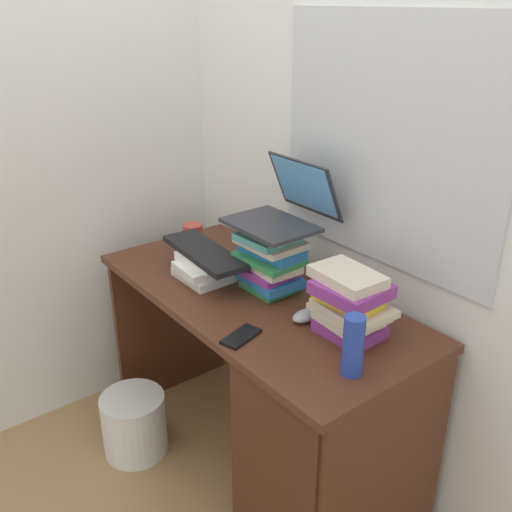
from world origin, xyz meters
name	(u,v)px	position (x,y,z in m)	size (l,w,h in m)	color
ground_plane	(256,459)	(0.00, 0.00, 0.00)	(6.00, 6.00, 0.00)	#9E7A4C
wall_back	(333,135)	(0.00, 0.35, 1.30)	(6.00, 0.06, 2.60)	white
wall_left	(135,112)	(-0.84, 0.00, 1.30)	(0.05, 6.00, 2.60)	silver
desk	(310,423)	(0.33, -0.02, 0.42)	(1.32, 0.60, 0.77)	#4C2819
book_stack_tall	(270,258)	(0.00, 0.06, 0.90)	(0.25, 0.20, 0.24)	#338C4C
book_stack_keyboard_riser	(204,268)	(-0.22, -0.08, 0.82)	(0.22, 0.19, 0.10)	white
book_stack_side	(350,303)	(0.39, 0.06, 0.88)	(0.25, 0.20, 0.22)	#8C338C
laptop	(285,208)	(0.00, 0.13, 1.07)	(0.31, 0.32, 0.22)	#2D2D33
keyboard	(204,252)	(-0.21, -0.08, 0.88)	(0.42, 0.14, 0.02)	black
computer_mouse	(306,316)	(0.25, 0.01, 0.79)	(0.06, 0.10, 0.04)	#A5A8AD
mug	(193,234)	(-0.53, 0.07, 0.82)	(0.12, 0.08, 0.09)	#B23F33
water_bottle	(353,346)	(0.55, -0.08, 0.86)	(0.06, 0.06, 0.18)	#263FA5
cell_phone	(241,336)	(0.21, -0.22, 0.78)	(0.07, 0.14, 0.01)	black
wastebasket	(134,424)	(-0.35, -0.36, 0.13)	(0.26, 0.26, 0.27)	silver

